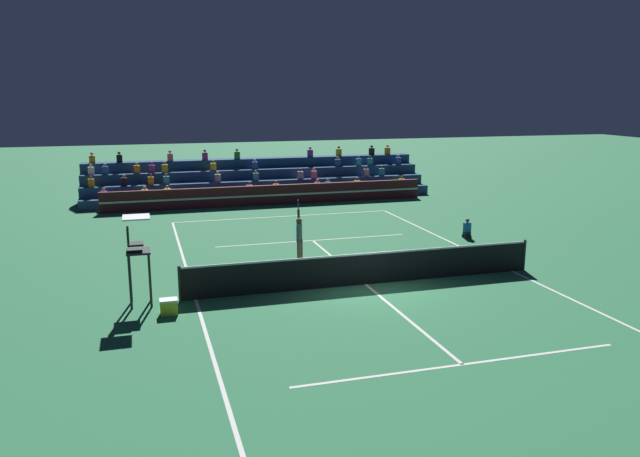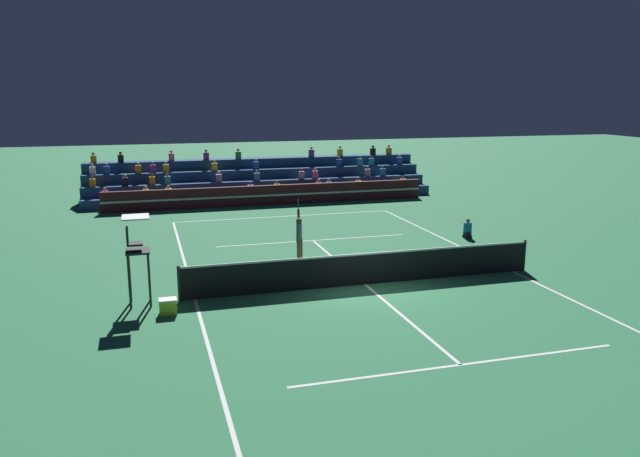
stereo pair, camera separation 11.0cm
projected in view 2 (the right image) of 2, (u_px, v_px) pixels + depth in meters
ground_plane at (365, 284)px, 20.44m from camera, size 120.00×120.00×0.00m
court_lines at (365, 284)px, 20.44m from camera, size 11.10×23.90×0.01m
tennis_net at (365, 268)px, 20.33m from camera, size 12.00×0.10×1.10m
sponsor_banner_wall at (270, 195)px, 34.78m from camera, size 18.00×0.26×1.10m
bleacher_stand at (259, 182)px, 37.69m from camera, size 20.22×3.80×2.83m
umpire_chair at (136, 248)px, 18.15m from camera, size 0.76×0.84×2.67m
ball_kid_courtside at (467, 230)px, 26.89m from camera, size 0.30×0.36×0.84m
tennis_player at (299, 238)px, 22.73m from camera, size 0.45×1.29×2.33m
tennis_ball at (294, 276)px, 21.28m from camera, size 0.07×0.07×0.07m
equipment_cooler at (168, 306)px, 17.67m from camera, size 0.50×0.38×0.45m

